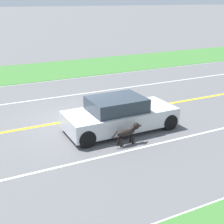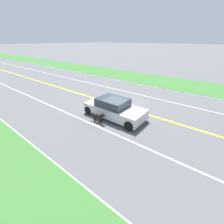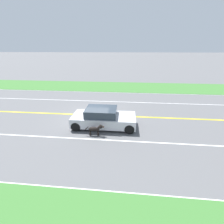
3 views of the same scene
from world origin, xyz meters
The scene contains 9 objects.
ground_plane centered at (0.00, 0.00, 0.00)m, with size 400.00×400.00×0.00m, color #5B5B5E.
centre_divider_line centered at (0.00, 0.00, 0.00)m, with size 0.18×160.00×0.01m, color yellow.
lane_edge_line_right centered at (7.00, 0.00, 0.00)m, with size 0.14×160.00×0.01m, color white.
lane_edge_line_left centered at (-7.00, 0.00, 0.00)m, with size 0.14×160.00×0.01m, color white.
lane_dash_same_dir centered at (3.50, 0.00, 0.00)m, with size 0.10×160.00×0.01m, color white.
lane_dash_oncoming centered at (-3.50, 0.00, 0.00)m, with size 0.10×160.00×0.01m, color white.
grass_verge_left centered at (-10.00, 0.00, 0.01)m, with size 6.00×160.00×0.03m, color #3D7533.
ego_car centered at (1.78, 1.18, 0.63)m, with size 1.89×4.32×1.34m.
dog centered at (3.03, 0.88, 0.46)m, with size 0.30×1.24×0.76m.
Camera 2 is at (9.32, 6.92, 4.99)m, focal length 24.00 mm.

